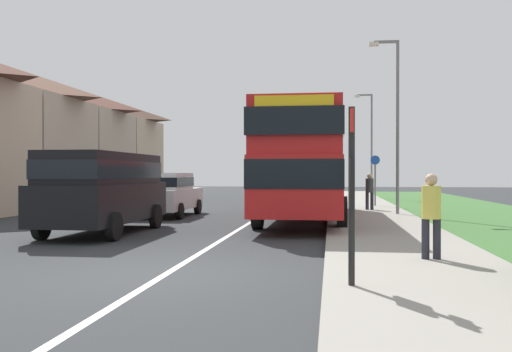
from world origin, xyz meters
The scene contains 13 objects.
ground_plane centered at (0.00, 0.00, 0.00)m, with size 120.00×120.00×0.00m, color #2D3033.
lane_marking_centre centered at (0.00, 8.00, 0.00)m, with size 0.14×60.00×0.01m, color silver.
pavement_near_side centered at (4.20, 6.00, 0.06)m, with size 3.20×68.00×0.12m, color gray.
double_decker_bus centered at (1.79, 10.73, 2.14)m, with size 2.80×11.48×3.70m.
parked_van_black centered at (-3.54, 5.82, 1.32)m, with size 2.11×5.30×2.23m.
parked_car_white centered at (-3.62, 11.98, 0.92)m, with size 2.01×4.50×1.68m.
pedestrian_at_stop centered at (4.52, 1.46, 0.98)m, with size 0.34×0.34×1.67m.
pedestrian_walking_away centered at (4.35, 15.26, 0.98)m, with size 0.34×0.34×1.67m.
bus_stop_sign centered at (3.00, -1.12, 1.54)m, with size 0.09×0.52×2.60m.
cycle_route_sign centered at (4.81, 18.27, 1.43)m, with size 0.44×0.08×2.52m.
street_lamp_mid centered at (5.12, 12.88, 3.91)m, with size 1.14×0.20×6.75m.
street_lamp_far centered at (5.17, 27.27, 3.89)m, with size 1.14×0.20×6.71m.
house_terrace_far_side centered at (-13.02, 19.32, 3.47)m, with size 7.02×23.10×6.94m.
Camera 1 is at (2.72, -9.00, 1.68)m, focal length 39.27 mm.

